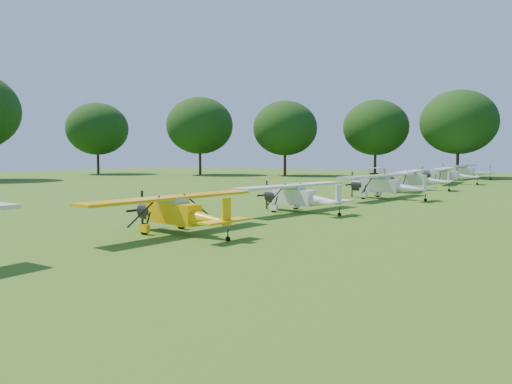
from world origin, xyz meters
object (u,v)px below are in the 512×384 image
at_px(aircraft_6, 448,174).
at_px(aircraft_7, 465,170).
at_px(aircraft_2, 180,210).
at_px(aircraft_4, 386,184).
at_px(aircraft_3, 300,195).
at_px(golf_cart, 376,176).
at_px(aircraft_5, 415,178).

height_order(aircraft_6, aircraft_7, aircraft_7).
height_order(aircraft_2, aircraft_4, aircraft_4).
xyz_separation_m(aircraft_4, aircraft_7, (-1.62, 35.52, 0.04)).
relative_size(aircraft_3, aircraft_7, 0.86).
relative_size(aircraft_2, golf_cart, 4.59).
distance_m(aircraft_3, aircraft_4, 11.63).
distance_m(aircraft_5, golf_cart, 17.85).
distance_m(aircraft_2, aircraft_7, 57.27).
bearing_deg(aircraft_5, aircraft_7, 84.94).
height_order(aircraft_3, aircraft_4, aircraft_4).
height_order(aircraft_2, aircraft_3, aircraft_3).
bearing_deg(golf_cart, aircraft_5, -55.87).
xyz_separation_m(aircraft_6, aircraft_7, (-0.75, 12.54, 0.06)).
bearing_deg(aircraft_3, golf_cart, 112.50).
relative_size(aircraft_5, aircraft_6, 1.00).
bearing_deg(aircraft_7, aircraft_4, -82.57).
distance_m(aircraft_2, aircraft_3, 10.17).
relative_size(aircraft_2, aircraft_7, 0.85).
bearing_deg(aircraft_4, aircraft_6, 98.23).
xyz_separation_m(aircraft_2, aircraft_5, (0.22, 32.73, 0.12)).
bearing_deg(aircraft_4, aircraft_5, 101.66).
height_order(aircraft_2, aircraft_6, aircraft_6).
bearing_deg(aircraft_4, aircraft_3, -89.39).
xyz_separation_m(aircraft_4, aircraft_5, (-1.08, 10.98, -0.02)).
distance_m(aircraft_2, golf_cart, 48.61).
xyz_separation_m(aircraft_2, golf_cart, (-9.53, 47.66, -0.49)).
relative_size(aircraft_4, aircraft_5, 1.01).
distance_m(aircraft_6, golf_cart, 10.39).
bearing_deg(golf_cart, aircraft_2, -77.69).
xyz_separation_m(aircraft_3, aircraft_7, (-0.52, 47.10, 0.17)).
distance_m(aircraft_2, aircraft_4, 21.78).
height_order(aircraft_4, golf_cart, aircraft_4).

